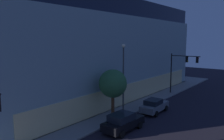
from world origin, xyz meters
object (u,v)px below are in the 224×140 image
at_px(street_lamp_sidewalk, 123,71).
at_px(sidewalk_tree, 113,84).
at_px(car_black, 123,122).
at_px(car_grey, 154,106).
at_px(traffic_light_far_corner, 181,65).
at_px(modern_building, 61,49).

xyz_separation_m(street_lamp_sidewalk, sidewalk_tree, (-1.56, 0.29, -1.27)).
distance_m(car_black, car_grey, 6.85).
height_order(traffic_light_far_corner, sidewalk_tree, traffic_light_far_corner).
distance_m(street_lamp_sidewalk, car_grey, 5.92).
height_order(street_lamp_sidewalk, car_grey, street_lamp_sidewalk).
bearing_deg(sidewalk_tree, car_grey, -27.99).
height_order(sidewalk_tree, car_black, sidewalk_tree).
bearing_deg(sidewalk_tree, traffic_light_far_corner, -6.01).
bearing_deg(traffic_light_far_corner, car_grey, -174.92).
relative_size(street_lamp_sidewalk, sidewalk_tree, 1.51).
bearing_deg(modern_building, car_black, -114.67).
bearing_deg(traffic_light_far_corner, car_black, -176.03).
bearing_deg(modern_building, street_lamp_sidewalk, -107.92).
relative_size(street_lamp_sidewalk, car_grey, 1.82).
bearing_deg(street_lamp_sidewalk, modern_building, 72.08).
height_order(car_black, car_grey, car_black).
bearing_deg(car_grey, traffic_light_far_corner, 5.08).
bearing_deg(traffic_light_far_corner, street_lamp_sidewalk, 174.51).
bearing_deg(car_black, street_lamp_sidewalk, 35.29).
relative_size(sidewalk_tree, car_grey, 1.21).
bearing_deg(sidewalk_tree, car_black, -125.66).
xyz_separation_m(modern_building, sidewalk_tree, (-7.32, -17.52, -3.17)).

